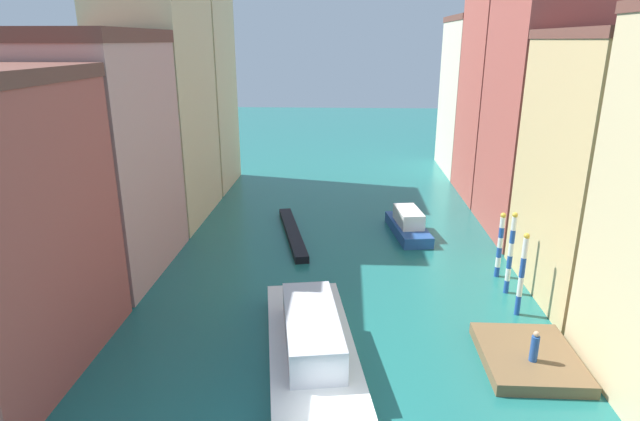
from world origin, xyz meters
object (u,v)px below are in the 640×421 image
at_px(person_on_dock, 535,347).
at_px(mooring_pole_2, 500,244).
at_px(mooring_pole_1, 511,253).
at_px(motorboat_0, 408,225).
at_px(gondola_black, 293,233).
at_px(waterfront_dock, 528,357).
at_px(mooring_pole_0, 522,274).
at_px(vaporetto_white, 312,345).

bearing_deg(person_on_dock, mooring_pole_2, 83.61).
bearing_deg(mooring_pole_1, motorboat_0, 116.35).
distance_m(mooring_pole_1, gondola_black, 16.31).
relative_size(waterfront_dock, motorboat_0, 0.76).
bearing_deg(mooring_pole_0, person_on_dock, -100.07).
bearing_deg(mooring_pole_0, mooring_pole_2, 87.63).
bearing_deg(waterfront_dock, motorboat_0, 102.60).
relative_size(vaporetto_white, gondola_black, 1.20).
relative_size(mooring_pole_2, motorboat_0, 0.63).
relative_size(person_on_dock, vaporetto_white, 0.12).
xyz_separation_m(person_on_dock, motorboat_0, (-3.69, 17.50, -0.50)).
xyz_separation_m(waterfront_dock, mooring_pole_1, (1.01, 7.18, 2.27)).
bearing_deg(vaporetto_white, person_on_dock, -0.90).
bearing_deg(waterfront_dock, mooring_pole_1, 81.97).
relative_size(person_on_dock, gondola_black, 0.14).
bearing_deg(gondola_black, vaporetto_white, -81.09).
height_order(vaporetto_white, motorboat_0, vaporetto_white).
distance_m(mooring_pole_0, vaporetto_white, 12.12).
distance_m(person_on_dock, vaporetto_white, 9.97).
bearing_deg(mooring_pole_1, mooring_pole_0, -93.25).
bearing_deg(gondola_black, waterfront_dock, -51.53).
distance_m(mooring_pole_2, motorboat_0, 8.93).
xyz_separation_m(person_on_dock, gondola_black, (-12.54, 16.55, -1.00)).
height_order(gondola_black, motorboat_0, motorboat_0).
distance_m(mooring_pole_1, vaporetto_white, 13.57).
distance_m(person_on_dock, mooring_pole_1, 8.05).
xyz_separation_m(vaporetto_white, gondola_black, (-2.57, 16.40, -0.66)).
bearing_deg(vaporetto_white, mooring_pole_2, 41.93).
bearing_deg(gondola_black, motorboat_0, 6.12).
distance_m(mooring_pole_0, mooring_pole_2, 4.88).
bearing_deg(mooring_pole_0, motorboat_0, 110.68).
height_order(waterfront_dock, person_on_dock, person_on_dock).
xyz_separation_m(mooring_pole_0, vaporetto_white, (-10.90, -5.10, -1.49)).
xyz_separation_m(mooring_pole_2, vaporetto_white, (-11.10, -9.97, -1.25)).
bearing_deg(mooring_pole_0, gondola_black, 140.02).
height_order(mooring_pole_2, motorboat_0, mooring_pole_2).
xyz_separation_m(vaporetto_white, motorboat_0, (6.28, 17.34, -0.16)).
bearing_deg(vaporetto_white, mooring_pole_0, 25.07).
xyz_separation_m(waterfront_dock, mooring_pole_2, (1.07, 9.44, 1.89)).
height_order(waterfront_dock, motorboat_0, motorboat_0).
height_order(vaporetto_white, gondola_black, vaporetto_white).
xyz_separation_m(mooring_pole_0, motorboat_0, (-4.62, 12.25, -1.65)).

